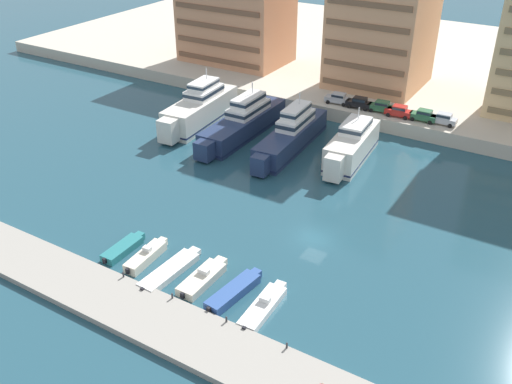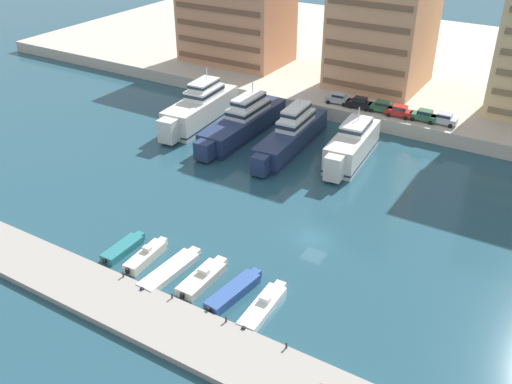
# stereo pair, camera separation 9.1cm
# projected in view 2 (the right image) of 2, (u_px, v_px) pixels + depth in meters

# --- Properties ---
(ground_plane) EXTENTS (400.00, 400.00, 0.00)m
(ground_plane) POSITION_uv_depth(u_px,v_px,m) (315.00, 238.00, 64.21)
(ground_plane) COLOR #234C5B
(quay_promenade) EXTENTS (180.00, 70.00, 2.20)m
(quay_promenade) POSITION_uv_depth(u_px,v_px,m) (464.00, 70.00, 112.98)
(quay_promenade) COLOR beige
(quay_promenade) RESTS_ON ground
(pier_dock) EXTENTS (120.00, 6.25, 0.64)m
(pier_dock) POSITION_uv_depth(u_px,v_px,m) (212.00, 346.00, 49.30)
(pier_dock) COLOR #9E998E
(pier_dock) RESTS_ON ground
(yacht_ivory_far_left) EXTENTS (5.99, 19.35, 8.51)m
(yacht_ivory_far_left) POSITION_uv_depth(u_px,v_px,m) (200.00, 108.00, 91.33)
(yacht_ivory_far_left) COLOR silver
(yacht_ivory_far_left) RESTS_ON ground
(yacht_navy_left) EXTENTS (4.76, 22.05, 7.68)m
(yacht_navy_left) POSITION_uv_depth(u_px,v_px,m) (244.00, 122.00, 87.63)
(yacht_navy_left) COLOR navy
(yacht_navy_left) RESTS_ON ground
(yacht_navy_mid_left) EXTENTS (5.04, 20.99, 7.87)m
(yacht_navy_mid_left) POSITION_uv_depth(u_px,v_px,m) (292.00, 134.00, 83.43)
(yacht_navy_mid_left) COLOR navy
(yacht_navy_mid_left) RESTS_ON ground
(yacht_ivory_center_left) EXTENTS (5.28, 16.22, 7.15)m
(yacht_ivory_center_left) POSITION_uv_depth(u_px,v_px,m) (352.00, 145.00, 80.02)
(yacht_ivory_center_left) COLOR silver
(yacht_ivory_center_left) RESTS_ON ground
(motorboat_teal_far_left) EXTENTS (1.80, 6.10, 0.86)m
(motorboat_teal_far_left) POSITION_uv_depth(u_px,v_px,m) (123.00, 248.00, 61.75)
(motorboat_teal_far_left) COLOR teal
(motorboat_teal_far_left) RESTS_ON ground
(motorboat_cream_left) EXTENTS (1.92, 6.56, 1.55)m
(motorboat_cream_left) POSITION_uv_depth(u_px,v_px,m) (146.00, 256.00, 60.31)
(motorboat_cream_left) COLOR beige
(motorboat_cream_left) RESTS_ON ground
(motorboat_white_mid_left) EXTENTS (2.41, 8.57, 0.81)m
(motorboat_white_mid_left) POSITION_uv_depth(u_px,v_px,m) (170.00, 270.00, 58.45)
(motorboat_white_mid_left) COLOR white
(motorboat_white_mid_left) RESTS_ON ground
(motorboat_cream_center_left) EXTENTS (2.11, 7.07, 1.43)m
(motorboat_cream_center_left) POSITION_uv_depth(u_px,v_px,m) (203.00, 278.00, 57.21)
(motorboat_cream_center_left) COLOR beige
(motorboat_cream_center_left) RESTS_ON ground
(motorboat_blue_center) EXTENTS (2.52, 7.66, 0.97)m
(motorboat_blue_center) POSITION_uv_depth(u_px,v_px,m) (234.00, 291.00, 55.39)
(motorboat_blue_center) COLOR #33569E
(motorboat_blue_center) RESTS_ON ground
(motorboat_white_center_right) EXTENTS (2.20, 7.75, 1.28)m
(motorboat_white_center_right) POSITION_uv_depth(u_px,v_px,m) (263.00, 306.00, 53.66)
(motorboat_white_center_right) COLOR white
(motorboat_white_center_right) RESTS_ON ground
(car_silver_far_left) EXTENTS (4.22, 2.18, 1.80)m
(car_silver_far_left) POSITION_uv_depth(u_px,v_px,m) (338.00, 98.00, 93.63)
(car_silver_far_left) COLOR #B7BCC1
(car_silver_far_left) RESTS_ON quay_promenade
(car_black_left) EXTENTS (4.20, 2.14, 1.80)m
(car_black_left) POSITION_uv_depth(u_px,v_px,m) (360.00, 102.00, 91.91)
(car_black_left) COLOR black
(car_black_left) RESTS_ON quay_promenade
(car_green_mid_left) EXTENTS (4.21, 2.16, 1.80)m
(car_green_mid_left) POSITION_uv_depth(u_px,v_px,m) (382.00, 106.00, 90.46)
(car_green_mid_left) COLOR #2D6642
(car_green_mid_left) RESTS_ON quay_promenade
(car_red_center_left) EXTENTS (4.18, 2.08, 1.80)m
(car_red_center_left) POSITION_uv_depth(u_px,v_px,m) (399.00, 111.00, 88.79)
(car_red_center_left) COLOR red
(car_red_center_left) RESTS_ON quay_promenade
(car_green_center) EXTENTS (4.11, 1.93, 1.80)m
(car_green_center) POSITION_uv_depth(u_px,v_px,m) (424.00, 115.00, 87.24)
(car_green_center) COLOR #2D6642
(car_green_center) RESTS_ON quay_promenade
(car_silver_center_right) EXTENTS (4.12, 1.97, 1.80)m
(car_silver_center_right) POSITION_uv_depth(u_px,v_px,m) (444.00, 118.00, 86.12)
(car_silver_center_right) COLOR #B7BCC1
(car_silver_center_right) RESTS_ON quay_promenade
(apartment_block_far_left) EXTENTS (20.69, 13.30, 18.32)m
(apartment_block_far_left) POSITION_uv_depth(u_px,v_px,m) (236.00, 19.00, 111.06)
(apartment_block_far_left) COLOR tan
(apartment_block_far_left) RESTS_ON quay_promenade
(apartment_block_left) EXTENTS (15.70, 15.71, 29.41)m
(apartment_block_left) POSITION_uv_depth(u_px,v_px,m) (385.00, 5.00, 95.86)
(apartment_block_left) COLOR tan
(apartment_block_left) RESTS_ON quay_promenade
(bollard_west) EXTENTS (0.20, 0.20, 0.61)m
(bollard_west) POSITION_uv_depth(u_px,v_px,m) (123.00, 274.00, 56.93)
(bollard_west) COLOR #2D2D33
(bollard_west) RESTS_ON pier_dock
(bollard_west_mid) EXTENTS (0.20, 0.20, 0.61)m
(bollard_west_mid) POSITION_uv_depth(u_px,v_px,m) (172.00, 295.00, 54.13)
(bollard_west_mid) COLOR #2D2D33
(bollard_west_mid) RESTS_ON pier_dock
(bollard_east_mid) EXTENTS (0.20, 0.20, 0.61)m
(bollard_east_mid) POSITION_uv_depth(u_px,v_px,m) (226.00, 319.00, 51.33)
(bollard_east_mid) COLOR #2D2D33
(bollard_east_mid) RESTS_ON pier_dock
(bollard_east) EXTENTS (0.20, 0.20, 0.61)m
(bollard_east) POSITION_uv_depth(u_px,v_px,m) (286.00, 345.00, 48.53)
(bollard_east) COLOR #2D2D33
(bollard_east) RESTS_ON pier_dock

